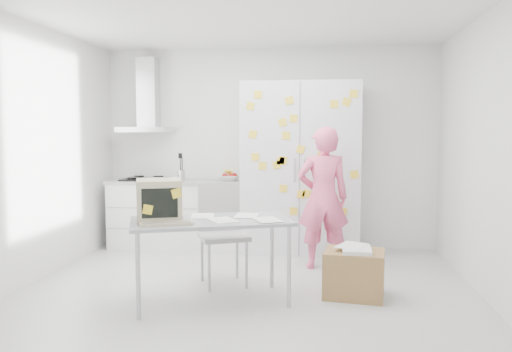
# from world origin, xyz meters

# --- Properties ---
(floor) EXTENTS (4.50, 4.00, 0.02)m
(floor) POSITION_xyz_m (0.00, 0.00, -0.01)
(floor) COLOR silver
(floor) RESTS_ON ground
(walls) EXTENTS (4.52, 4.01, 2.70)m
(walls) POSITION_xyz_m (0.00, 0.72, 1.35)
(walls) COLOR white
(walls) RESTS_ON ground
(ceiling) EXTENTS (4.50, 4.00, 0.02)m
(ceiling) POSITION_xyz_m (0.00, 0.00, 2.70)
(ceiling) COLOR white
(ceiling) RESTS_ON walls
(counter_run) EXTENTS (1.84, 0.63, 1.28)m
(counter_run) POSITION_xyz_m (-1.20, 1.70, 0.47)
(counter_run) COLOR white
(counter_run) RESTS_ON ground
(range_hood) EXTENTS (0.70, 0.48, 1.01)m
(range_hood) POSITION_xyz_m (-1.65, 1.84, 1.96)
(range_hood) COLOR silver
(range_hood) RESTS_ON walls
(tall_cabinet) EXTENTS (1.50, 0.68, 2.20)m
(tall_cabinet) POSITION_xyz_m (0.45, 1.67, 1.10)
(tall_cabinet) COLOR silver
(tall_cabinet) RESTS_ON ground
(person) EXTENTS (0.65, 0.49, 1.63)m
(person) POSITION_xyz_m (0.74, 0.91, 0.81)
(person) COLOR #FE6290
(person) RESTS_ON ground
(desk) EXTENTS (1.59, 1.17, 1.14)m
(desk) POSITION_xyz_m (-0.57, -0.47, 0.87)
(desk) COLOR #979CA1
(desk) RESTS_ON ground
(chair) EXTENTS (0.62, 0.62, 1.04)m
(chair) POSITION_xyz_m (-0.30, 0.21, 0.59)
(chair) COLOR #ADADAB
(chair) RESTS_ON ground
(cardboard_box) EXTENTS (0.61, 0.52, 0.48)m
(cardboard_box) POSITION_xyz_m (1.04, -0.07, 0.23)
(cardboard_box) COLOR olive
(cardboard_box) RESTS_ON ground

